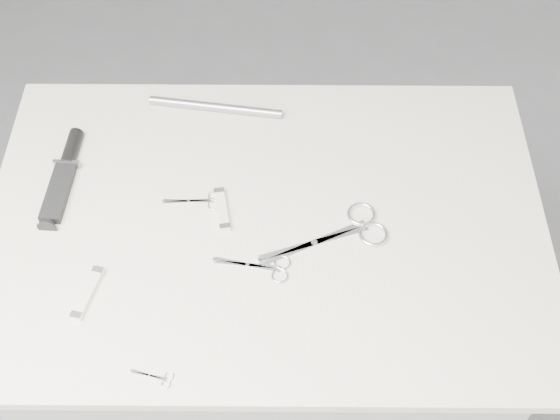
{
  "coord_description": "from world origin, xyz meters",
  "views": [
    {
      "loc": [
        0.03,
        -0.83,
        2.03
      ],
      "look_at": [
        0.03,
        0.02,
        0.92
      ],
      "focal_mm": 50.0,
      "sensor_mm": 36.0,
      "label": 1
    }
  ],
  "objects_px": {
    "tiny_scissors": "(158,378)",
    "sheathed_knife": "(65,172)",
    "large_shears": "(349,231)",
    "pocket_knife_b": "(222,209)",
    "pocket_knife_a": "(88,293)",
    "embroidery_scissors_a": "(267,267)",
    "embroidery_scissors_b": "(202,201)",
    "metal_rail": "(216,107)",
    "plinth": "(269,346)"
  },
  "relations": [
    {
      "from": "tiny_scissors",
      "to": "sheathed_knife",
      "type": "bearing_deg",
      "value": 132.11
    },
    {
      "from": "large_shears",
      "to": "tiny_scissors",
      "type": "xyz_separation_m",
      "value": [
        -0.31,
        -0.28,
        -0.0
      ]
    },
    {
      "from": "tiny_scissors",
      "to": "pocket_knife_b",
      "type": "distance_m",
      "value": 0.34
    },
    {
      "from": "sheathed_knife",
      "to": "pocket_knife_a",
      "type": "height_order",
      "value": "sheathed_knife"
    },
    {
      "from": "embroidery_scissors_a",
      "to": "sheathed_knife",
      "type": "relative_size",
      "value": 0.61
    },
    {
      "from": "embroidery_scissors_b",
      "to": "metal_rail",
      "type": "bearing_deg",
      "value": 85.26
    },
    {
      "from": "embroidery_scissors_a",
      "to": "pocket_knife_b",
      "type": "distance_m",
      "value": 0.15
    },
    {
      "from": "tiny_scissors",
      "to": "pocket_knife_b",
      "type": "xyz_separation_m",
      "value": [
        0.08,
        0.33,
        0.0
      ]
    },
    {
      "from": "embroidery_scissors_b",
      "to": "pocket_knife_b",
      "type": "bearing_deg",
      "value": -32.77
    },
    {
      "from": "embroidery_scissors_a",
      "to": "metal_rail",
      "type": "relative_size",
      "value": 0.49
    },
    {
      "from": "embroidery_scissors_b",
      "to": "pocket_knife_b",
      "type": "xyz_separation_m",
      "value": [
        0.04,
        -0.02,
        0.0
      ]
    },
    {
      "from": "embroidery_scissors_a",
      "to": "pocket_knife_b",
      "type": "height_order",
      "value": "pocket_knife_b"
    },
    {
      "from": "sheathed_knife",
      "to": "embroidery_scissors_a",
      "type": "bearing_deg",
      "value": -114.94
    },
    {
      "from": "plinth",
      "to": "pocket_knife_a",
      "type": "relative_size",
      "value": 8.62
    },
    {
      "from": "embroidery_scissors_b",
      "to": "sheathed_knife",
      "type": "distance_m",
      "value": 0.27
    },
    {
      "from": "embroidery_scissors_b",
      "to": "sheathed_knife",
      "type": "relative_size",
      "value": 0.48
    },
    {
      "from": "pocket_knife_a",
      "to": "metal_rail",
      "type": "height_order",
      "value": "metal_rail"
    },
    {
      "from": "plinth",
      "to": "embroidery_scissors_b",
      "type": "relative_size",
      "value": 8.61
    },
    {
      "from": "pocket_knife_b",
      "to": "plinth",
      "type": "bearing_deg",
      "value": -115.29
    },
    {
      "from": "large_shears",
      "to": "pocket_knife_b",
      "type": "xyz_separation_m",
      "value": [
        -0.23,
        0.04,
        0.0
      ]
    },
    {
      "from": "plinth",
      "to": "pocket_knife_a",
      "type": "distance_m",
      "value": 0.58
    },
    {
      "from": "plinth",
      "to": "metal_rail",
      "type": "relative_size",
      "value": 3.36
    },
    {
      "from": "pocket_knife_a",
      "to": "metal_rail",
      "type": "bearing_deg",
      "value": -9.17
    },
    {
      "from": "embroidery_scissors_b",
      "to": "tiny_scissors",
      "type": "bearing_deg",
      "value": -99.13
    },
    {
      "from": "plinth",
      "to": "pocket_knife_b",
      "type": "relative_size",
      "value": 9.47
    },
    {
      "from": "tiny_scissors",
      "to": "pocket_knife_b",
      "type": "height_order",
      "value": "pocket_knife_b"
    },
    {
      "from": "plinth",
      "to": "pocket_knife_b",
      "type": "xyz_separation_m",
      "value": [
        -0.08,
        0.02,
        0.48
      ]
    },
    {
      "from": "plinth",
      "to": "large_shears",
      "type": "relative_size",
      "value": 3.92
    },
    {
      "from": "sheathed_knife",
      "to": "metal_rail",
      "type": "xyz_separation_m",
      "value": [
        0.27,
        0.17,
        0.0
      ]
    },
    {
      "from": "pocket_knife_a",
      "to": "embroidery_scissors_b",
      "type": "bearing_deg",
      "value": -27.09
    },
    {
      "from": "embroidery_scissors_a",
      "to": "tiny_scissors",
      "type": "distance_m",
      "value": 0.26
    },
    {
      "from": "metal_rail",
      "to": "plinth",
      "type": "bearing_deg",
      "value": -69.28
    },
    {
      "from": "embroidery_scissors_b",
      "to": "pocket_knife_a",
      "type": "relative_size",
      "value": 1.0
    },
    {
      "from": "tiny_scissors",
      "to": "pocket_knife_a",
      "type": "distance_m",
      "value": 0.2
    },
    {
      "from": "plinth",
      "to": "tiny_scissors",
      "type": "xyz_separation_m",
      "value": [
        -0.16,
        -0.3,
        0.47
      ]
    },
    {
      "from": "pocket_knife_a",
      "to": "embroidery_scissors_a",
      "type": "bearing_deg",
      "value": -65.14
    },
    {
      "from": "tiny_scissors",
      "to": "embroidery_scissors_a",
      "type": "bearing_deg",
      "value": 65.55
    },
    {
      "from": "embroidery_scissors_a",
      "to": "pocket_knife_a",
      "type": "relative_size",
      "value": 1.27
    },
    {
      "from": "plinth",
      "to": "metal_rail",
      "type": "height_order",
      "value": "metal_rail"
    },
    {
      "from": "pocket_knife_a",
      "to": "pocket_knife_b",
      "type": "relative_size",
      "value": 1.1
    },
    {
      "from": "plinth",
      "to": "embroidery_scissors_b",
      "type": "xyz_separation_m",
      "value": [
        -0.12,
        0.04,
        0.47
      ]
    },
    {
      "from": "tiny_scissors",
      "to": "pocket_knife_a",
      "type": "bearing_deg",
      "value": 145.83
    },
    {
      "from": "embroidery_scissors_b",
      "to": "tiny_scissors",
      "type": "height_order",
      "value": "same"
    },
    {
      "from": "sheathed_knife",
      "to": "pocket_knife_b",
      "type": "bearing_deg",
      "value": -102.34
    },
    {
      "from": "sheathed_knife",
      "to": "pocket_knife_a",
      "type": "xyz_separation_m",
      "value": [
        0.08,
        -0.26,
        -0.0
      ]
    },
    {
      "from": "large_shears",
      "to": "pocket_knife_b",
      "type": "height_order",
      "value": "pocket_knife_b"
    },
    {
      "from": "plinth",
      "to": "metal_rail",
      "type": "xyz_separation_m",
      "value": [
        -0.1,
        0.28,
        0.48
      ]
    },
    {
      "from": "large_shears",
      "to": "embroidery_scissors_b",
      "type": "height_order",
      "value": "large_shears"
    },
    {
      "from": "large_shears",
      "to": "tiny_scissors",
      "type": "distance_m",
      "value": 0.42
    },
    {
      "from": "metal_rail",
      "to": "embroidery_scissors_b",
      "type": "bearing_deg",
      "value": -92.88
    }
  ]
}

